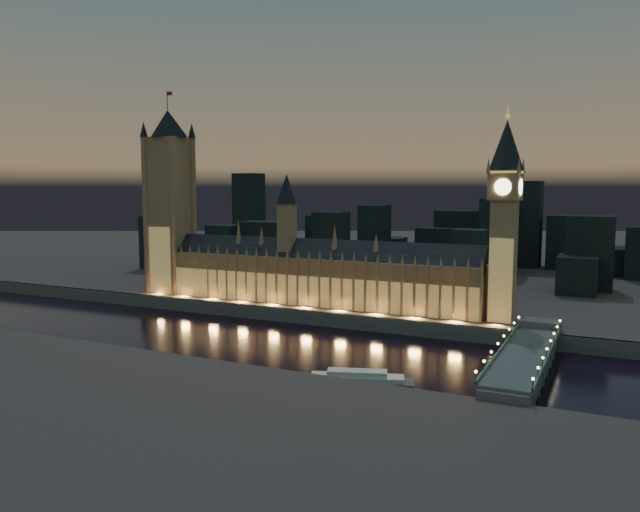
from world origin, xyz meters
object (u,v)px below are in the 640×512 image
at_px(palace_of_westminster, 315,274).
at_px(westminster_bridge, 526,360).
at_px(victoria_tower, 170,193).
at_px(elizabeth_tower, 505,203).
at_px(river_boat, 357,377).

xyz_separation_m(palace_of_westminster, westminster_bridge, (131.06, -65.18, -20.39)).
relative_size(palace_of_westminster, victoria_tower, 1.52).
bearing_deg(victoria_tower, westminster_bridge, -15.28).
distance_m(palace_of_westminster, westminster_bridge, 147.78).
bearing_deg(westminster_bridge, victoria_tower, 164.72).
relative_size(palace_of_westminster, westminster_bridge, 1.79).
height_order(elizabeth_tower, westminster_bridge, elizabeth_tower).
bearing_deg(victoria_tower, river_boat, -30.55).
xyz_separation_m(victoria_tower, river_boat, (179.35, -105.85, -72.46)).
bearing_deg(palace_of_westminster, river_boat, -56.08).
xyz_separation_m(victoria_tower, elizabeth_tower, (218.00, -0.01, -4.19)).
bearing_deg(palace_of_westminster, westminster_bridge, -26.44).
xyz_separation_m(palace_of_westminster, victoria_tower, (-108.29, 0.19, 47.64)).
bearing_deg(victoria_tower, palace_of_westminster, -0.10).
xyz_separation_m(victoria_tower, westminster_bridge, (239.35, -65.37, -68.03)).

